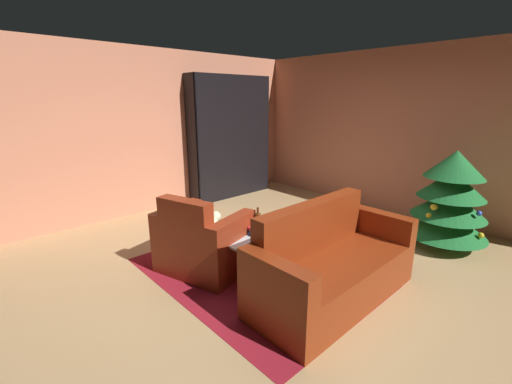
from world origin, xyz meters
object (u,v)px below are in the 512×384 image
armchair_red (202,243)px  couch_red (331,267)px  coffee_table (258,242)px  bookshelf_unit (235,138)px  decorated_tree (450,199)px  book_stack_on_table (259,231)px  bottle_on_table (258,222)px

armchair_red → couch_red: 1.41m
coffee_table → bookshelf_unit: bearing=144.7°
decorated_tree → bookshelf_unit: bearing=-173.5°
bookshelf_unit → armchair_red: (2.15, -2.25, -0.81)m
book_stack_on_table → bottle_on_table: 0.14m
bookshelf_unit → decorated_tree: size_ratio=1.81×
armchair_red → decorated_tree: size_ratio=0.86×
couch_red → coffee_table: (-0.74, -0.26, 0.10)m
armchair_red → bottle_on_table: 0.66m
bookshelf_unit → bottle_on_table: size_ratio=8.34×
bookshelf_unit → armchair_red: bookshelf_unit is taller
coffee_table → couch_red: bearing=19.5°
bookshelf_unit → couch_red: bookshelf_unit is taller
bookshelf_unit → couch_red: size_ratio=1.27×
armchair_red → bottle_on_table: (0.38, 0.48, 0.24)m
couch_red → bottle_on_table: 0.93m
armchair_red → coffee_table: bearing=33.9°
armchair_red → book_stack_on_table: size_ratio=4.91×
bookshelf_unit → couch_red: (3.42, -1.64, -0.82)m
book_stack_on_table → couch_red: bearing=15.0°
coffee_table → book_stack_on_table: size_ratio=3.24×
book_stack_on_table → coffee_table: bearing=-44.8°
armchair_red → couch_red: (1.27, 0.62, -0.01)m
bookshelf_unit → coffee_table: size_ratio=3.19×
book_stack_on_table → armchair_red: bearing=-139.8°
bottle_on_table → armchair_red: bearing=-128.1°
couch_red → bottle_on_table: size_ratio=6.56×
decorated_tree → armchair_red: bearing=-120.8°
armchair_red → coffee_table: armchair_red is taller
decorated_tree → couch_red: bearing=-99.1°
armchair_red → decorated_tree: 3.14m
coffee_table → decorated_tree: decorated_tree is taller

